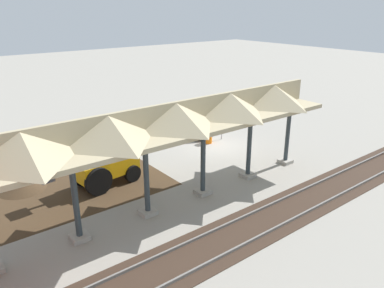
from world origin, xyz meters
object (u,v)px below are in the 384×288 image
stop_sign (222,117)px  traffic_barrel (208,137)px  backhoe (104,162)px  concrete_pipe (199,135)px

stop_sign → traffic_barrel: stop_sign is taller
backhoe → stop_sign: bearing=-170.6°
concrete_pipe → traffic_barrel: bearing=97.7°
backhoe → concrete_pipe: 8.53m
stop_sign → traffic_barrel: size_ratio=2.44×
concrete_pipe → traffic_barrel: 0.81m
backhoe → concrete_pipe: backhoe is taller
concrete_pipe → traffic_barrel: (-0.11, 0.81, 0.05)m
concrete_pipe → backhoe: bearing=16.3°
backhoe → traffic_barrel: (-8.25, -1.58, -0.82)m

